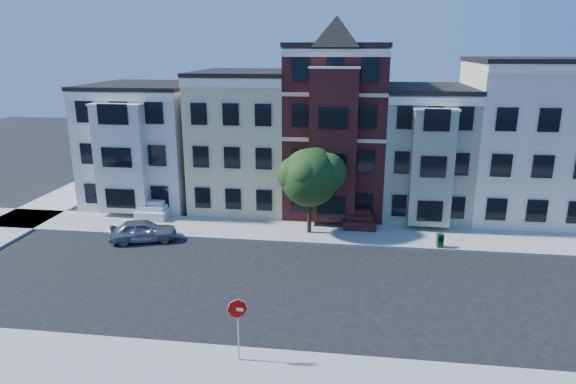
# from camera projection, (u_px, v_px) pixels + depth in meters

# --- Properties ---
(ground) EXTENTS (120.00, 120.00, 0.00)m
(ground) POSITION_uv_depth(u_px,v_px,m) (321.00, 288.00, 26.48)
(ground) COLOR black
(far_sidewalk) EXTENTS (60.00, 4.00, 0.15)m
(far_sidewalk) POSITION_uv_depth(u_px,v_px,m) (330.00, 233.00, 34.09)
(far_sidewalk) COLOR #9E9B93
(far_sidewalk) RESTS_ON ground
(near_sidewalk) EXTENTS (60.00, 4.00, 0.15)m
(near_sidewalk) POSITION_uv_depth(u_px,v_px,m) (305.00, 384.00, 18.84)
(near_sidewalk) COLOR #9E9B93
(near_sidewalk) RESTS_ON ground
(house_white) EXTENTS (8.00, 9.00, 9.00)m
(house_white) POSITION_uv_depth(u_px,v_px,m) (148.00, 144.00, 41.02)
(house_white) COLOR silver
(house_white) RESTS_ON ground
(house_yellow) EXTENTS (7.00, 9.00, 10.00)m
(house_yellow) POSITION_uv_depth(u_px,v_px,m) (246.00, 141.00, 39.85)
(house_yellow) COLOR beige
(house_yellow) RESTS_ON ground
(house_brown) EXTENTS (7.00, 9.00, 12.00)m
(house_brown) POSITION_uv_depth(u_px,v_px,m) (336.00, 130.00, 38.67)
(house_brown) COLOR #3D1313
(house_brown) RESTS_ON ground
(house_green) EXTENTS (6.00, 9.00, 9.00)m
(house_green) POSITION_uv_depth(u_px,v_px,m) (423.00, 151.00, 38.24)
(house_green) COLOR gray
(house_green) RESTS_ON ground
(house_cream) EXTENTS (8.00, 9.00, 11.00)m
(house_cream) POSITION_uv_depth(u_px,v_px,m) (523.00, 140.00, 37.06)
(house_cream) COLOR silver
(house_cream) RESTS_ON ground
(street_tree) EXTENTS (7.46, 7.46, 6.96)m
(street_tree) POSITION_uv_depth(u_px,v_px,m) (310.00, 181.00, 33.16)
(street_tree) COLOR #284C1C
(street_tree) RESTS_ON far_sidewalk
(parked_car) EXTENTS (4.51, 2.95, 1.43)m
(parked_car) POSITION_uv_depth(u_px,v_px,m) (143.00, 230.00, 32.77)
(parked_car) COLOR #A0A4A9
(parked_car) RESTS_ON ground
(newspaper_box) EXTENTS (0.45, 0.41, 0.86)m
(newspaper_box) POSITION_uv_depth(u_px,v_px,m) (440.00, 240.00, 31.45)
(newspaper_box) COLOR #17501C
(newspaper_box) RESTS_ON far_sidewalk
(fire_hydrant) EXTENTS (0.24, 0.24, 0.59)m
(fire_hydrant) POSITION_uv_depth(u_px,v_px,m) (144.00, 228.00, 34.02)
(fire_hydrant) COLOR white
(fire_hydrant) RESTS_ON far_sidewalk
(stop_sign) EXTENTS (0.82, 0.20, 2.97)m
(stop_sign) POSITION_uv_depth(u_px,v_px,m) (238.00, 326.00, 19.81)
(stop_sign) COLOR #B60504
(stop_sign) RESTS_ON near_sidewalk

